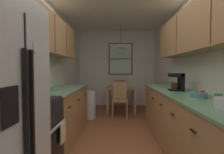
% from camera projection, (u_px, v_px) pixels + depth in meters
% --- Properties ---
extents(ground_plane, '(12.00, 12.00, 0.00)m').
position_uv_depth(ground_plane, '(117.00, 133.00, 3.37)').
color(ground_plane, brown).
extents(wall_left, '(0.10, 9.00, 2.55)m').
position_uv_depth(wall_left, '(48.00, 68.00, 3.34)').
color(wall_left, white).
rests_on(wall_left, ground).
extents(wall_right, '(0.10, 9.00, 2.55)m').
position_uv_depth(wall_right, '(187.00, 68.00, 3.27)').
color(wall_right, white).
rests_on(wall_right, ground).
extents(wall_back, '(4.40, 0.10, 2.55)m').
position_uv_depth(wall_back, '(117.00, 69.00, 5.95)').
color(wall_back, white).
rests_on(wall_back, ground).
extents(stove_range, '(0.66, 0.64, 1.10)m').
position_uv_depth(stove_range, '(27.00, 140.00, 1.90)').
color(stove_range, black).
rests_on(stove_range, ground).
extents(microwave_over_range, '(0.39, 0.58, 0.33)m').
position_uv_depth(microwave_over_range, '(14.00, 32.00, 1.84)').
color(microwave_over_range, black).
extents(counter_left, '(0.64, 1.85, 0.90)m').
position_uv_depth(counter_left, '(62.00, 113.00, 3.14)').
color(counter_left, '#A87A4C').
rests_on(counter_left, ground).
extents(upper_cabinets_left, '(0.33, 1.93, 0.63)m').
position_uv_depth(upper_cabinets_left, '(53.00, 37.00, 3.03)').
color(upper_cabinets_left, '#A87A4C').
extents(counter_right, '(0.64, 3.45, 0.90)m').
position_uv_depth(counter_right, '(188.00, 127.00, 2.40)').
color(counter_right, '#A87A4C').
rests_on(counter_right, ground).
extents(upper_cabinets_right, '(0.33, 3.13, 0.66)m').
position_uv_depth(upper_cabinets_right, '(202.00, 26.00, 2.29)').
color(upper_cabinets_right, '#A87A4C').
extents(dining_table, '(0.82, 0.78, 0.72)m').
position_uv_depth(dining_table, '(121.00, 91.00, 5.10)').
color(dining_table, '#A87F51').
rests_on(dining_table, ground).
extents(dining_chair_near, '(0.40, 0.40, 0.90)m').
position_uv_depth(dining_chair_near, '(120.00, 98.00, 4.50)').
color(dining_chair_near, '#A87A4C').
rests_on(dining_chair_near, ground).
extents(dining_chair_far, '(0.41, 0.41, 0.90)m').
position_uv_depth(dining_chair_far, '(119.00, 92.00, 5.70)').
color(dining_chair_far, '#A87A4C').
rests_on(dining_chair_far, ground).
extents(pendant_light, '(0.28, 0.28, 0.68)m').
position_uv_depth(pendant_light, '(121.00, 46.00, 5.03)').
color(pendant_light, black).
extents(back_window, '(0.81, 0.05, 1.08)m').
position_uv_depth(back_window, '(121.00, 59.00, 5.86)').
color(back_window, brown).
extents(trash_bin, '(0.33, 0.33, 0.69)m').
position_uv_depth(trash_bin, '(89.00, 105.00, 4.38)').
color(trash_bin, silver).
rests_on(trash_bin, ground).
extents(storage_canister, '(0.11, 0.11, 0.19)m').
position_uv_depth(storage_canister, '(45.00, 88.00, 2.38)').
color(storage_canister, '#265999').
rests_on(storage_canister, counter_left).
extents(dish_towel, '(0.02, 0.16, 0.24)m').
position_uv_depth(dish_towel, '(63.00, 133.00, 2.04)').
color(dish_towel, beige).
extents(coffee_maker, '(0.22, 0.18, 0.29)m').
position_uv_depth(coffee_maker, '(178.00, 82.00, 2.82)').
color(coffee_maker, black).
rests_on(coffee_maker, counter_right).
extents(mug_by_coffeemaker, '(0.12, 0.08, 0.10)m').
position_uv_depth(mug_by_coffeemaker, '(219.00, 99.00, 1.76)').
color(mug_by_coffeemaker, '#3F7F4C').
rests_on(mug_by_coffeemaker, counter_right).
extents(fruit_bowl, '(0.20, 0.20, 0.09)m').
position_uv_depth(fruit_bowl, '(199.00, 94.00, 2.17)').
color(fruit_bowl, '#597F9E').
rests_on(fruit_bowl, counter_right).
extents(table_serving_bowl, '(0.22, 0.22, 0.06)m').
position_uv_depth(table_serving_bowl, '(117.00, 86.00, 5.14)').
color(table_serving_bowl, '#E0D14C').
rests_on(table_serving_bowl, dining_table).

